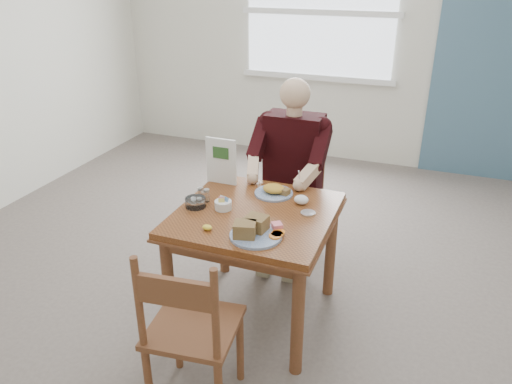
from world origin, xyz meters
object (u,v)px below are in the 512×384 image
at_px(table, 255,228).
at_px(chair_near, 190,331).
at_px(chair_far, 293,198).
at_px(far_plate, 275,191).
at_px(diner, 291,161).
at_px(near_plate, 254,230).

xyz_separation_m(table, chair_near, (-0.03, -0.79, -0.16)).
xyz_separation_m(chair_far, far_plate, (0.03, -0.53, 0.30)).
height_order(table, far_plate, far_plate).
xyz_separation_m(chair_far, diner, (0.00, -0.09, 0.33)).
distance_m(table, far_plate, 0.30).
relative_size(chair_far, chair_near, 1.00).
height_order(chair_far, diner, diner).
distance_m(table, near_plate, 0.32).
bearing_deg(near_plate, chair_near, -103.90).
relative_size(diner, near_plate, 4.42).
relative_size(table, diner, 0.66).
bearing_deg(chair_near, table, 87.69).
relative_size(chair_near, diner, 0.69).
bearing_deg(far_plate, near_plate, -82.88).
bearing_deg(chair_near, near_plate, 76.10).
bearing_deg(near_plate, chair_far, 95.23).
bearing_deg(far_plate, diner, 93.99).
bearing_deg(diner, chair_far, 90.01).
bearing_deg(chair_near, far_plate, 86.60).
relative_size(near_plate, far_plate, 1.04).
bearing_deg(chair_far, far_plate, -86.68).
bearing_deg(near_plate, table, 109.88).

